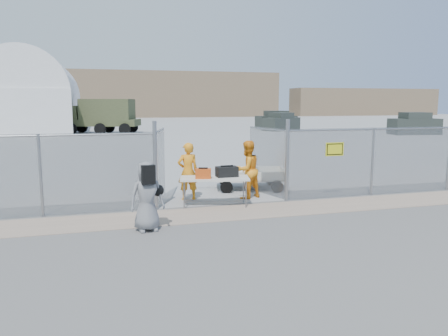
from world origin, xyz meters
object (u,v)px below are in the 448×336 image
object	(u,v)px
folding_table	(215,192)
utility_trailer	(250,178)
security_worker_left	(188,171)
visitor	(147,196)
security_worker_right	(247,170)

from	to	relation	value
folding_table	utility_trailer	bearing A→B (deg)	60.82
folding_table	utility_trailer	size ratio (longest dim) A/B	0.64
security_worker_left	visitor	xyz separation A→B (m)	(-1.56, -2.96, -0.07)
folding_table	utility_trailer	world-z (taller)	folding_table
visitor	utility_trailer	distance (m)	5.68
security_worker_left	security_worker_right	bearing A→B (deg)	167.72
visitor	utility_trailer	world-z (taller)	visitor
security_worker_left	utility_trailer	xyz separation A→B (m)	(2.40, 1.09, -0.52)
security_worker_left	visitor	bearing A→B (deg)	58.63
folding_table	security_worker_left	distance (m)	1.24
folding_table	visitor	size ratio (longest dim) A/B	1.21
security_worker_left	utility_trailer	size ratio (longest dim) A/B	0.57
folding_table	security_worker_left	xyz separation A→B (m)	(-0.60, 0.98, 0.47)
security_worker_left	security_worker_right	world-z (taller)	security_worker_right
security_worker_right	folding_table	bearing A→B (deg)	7.04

